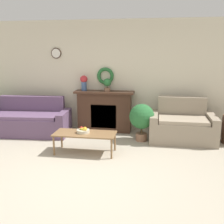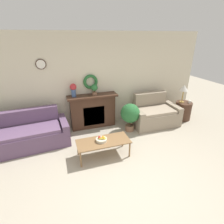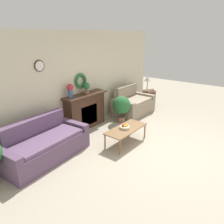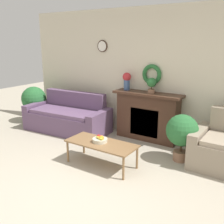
{
  "view_description": "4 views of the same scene",
  "coord_description": "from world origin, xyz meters",
  "px_view_note": "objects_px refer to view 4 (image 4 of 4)",
  "views": [
    {
      "loc": [
        1.04,
        -3.66,
        1.93
      ],
      "look_at": [
        0.2,
        1.63,
        0.71
      ],
      "focal_mm": 42.0,
      "sensor_mm": 36.0,
      "label": 1
    },
    {
      "loc": [
        -1.11,
        -2.17,
        2.58
      ],
      "look_at": [
        0.11,
        1.49,
        0.88
      ],
      "focal_mm": 28.0,
      "sensor_mm": 36.0,
      "label": 2
    },
    {
      "loc": [
        -4.33,
        -1.74,
        2.6
      ],
      "look_at": [
        -0.12,
        1.59,
        0.68
      ],
      "focal_mm": 35.0,
      "sensor_mm": 36.0,
      "label": 3
    },
    {
      "loc": [
        2.12,
        -2.23,
        2.05
      ],
      "look_at": [
        -0.22,
        1.35,
        0.87
      ],
      "focal_mm": 42.0,
      "sensor_mm": 36.0,
      "label": 4
    }
  ],
  "objects_px": {
    "coffee_table": "(101,145)",
    "fruit_bowl": "(100,139)",
    "couch_left": "(68,118)",
    "potted_plant_floor_by_couch": "(34,99)",
    "fireplace": "(147,116)",
    "potted_plant_on_mantel": "(152,84)",
    "vase_on_mantel_left": "(127,80)",
    "potted_plant_floor_by_loveseat": "(182,132)"
  },
  "relations": [
    {
      "from": "coffee_table",
      "to": "fruit_bowl",
      "type": "distance_m",
      "value": 0.09
    },
    {
      "from": "couch_left",
      "to": "coffee_table",
      "type": "xyz_separation_m",
      "value": [
        1.67,
        -1.02,
        0.06
      ]
    },
    {
      "from": "couch_left",
      "to": "coffee_table",
      "type": "height_order",
      "value": "couch_left"
    },
    {
      "from": "coffee_table",
      "to": "potted_plant_floor_by_couch",
      "type": "height_order",
      "value": "potted_plant_floor_by_couch"
    },
    {
      "from": "fireplace",
      "to": "potted_plant_on_mantel",
      "type": "xyz_separation_m",
      "value": [
        0.07,
        -0.01,
        0.68
      ]
    },
    {
      "from": "coffee_table",
      "to": "potted_plant_on_mantel",
      "type": "bearing_deg",
      "value": 83.28
    },
    {
      "from": "fruit_bowl",
      "to": "vase_on_mantel_left",
      "type": "height_order",
      "value": "vase_on_mantel_left"
    },
    {
      "from": "couch_left",
      "to": "vase_on_mantel_left",
      "type": "relative_size",
      "value": 5.41
    },
    {
      "from": "coffee_table",
      "to": "couch_left",
      "type": "bearing_deg",
      "value": 148.75
    },
    {
      "from": "fireplace",
      "to": "potted_plant_floor_by_loveseat",
      "type": "height_order",
      "value": "fireplace"
    },
    {
      "from": "fruit_bowl",
      "to": "fireplace",
      "type": "bearing_deg",
      "value": 84.76
    },
    {
      "from": "potted_plant_on_mantel",
      "to": "potted_plant_floor_by_loveseat",
      "type": "bearing_deg",
      "value": -34.19
    },
    {
      "from": "coffee_table",
      "to": "potted_plant_on_mantel",
      "type": "relative_size",
      "value": 3.85
    },
    {
      "from": "vase_on_mantel_left",
      "to": "potted_plant_floor_by_loveseat",
      "type": "bearing_deg",
      "value": -22.84
    },
    {
      "from": "potted_plant_floor_by_couch",
      "to": "potted_plant_floor_by_loveseat",
      "type": "relative_size",
      "value": 1.09
    },
    {
      "from": "coffee_table",
      "to": "potted_plant_on_mantel",
      "type": "xyz_separation_m",
      "value": [
        0.18,
        1.5,
        0.82
      ]
    },
    {
      "from": "vase_on_mantel_left",
      "to": "potted_plant_floor_by_couch",
      "type": "relative_size",
      "value": 0.41
    },
    {
      "from": "fireplace",
      "to": "fruit_bowl",
      "type": "xyz_separation_m",
      "value": [
        -0.14,
        -1.5,
        -0.06
      ]
    },
    {
      "from": "fireplace",
      "to": "couch_left",
      "type": "distance_m",
      "value": 1.86
    },
    {
      "from": "couch_left",
      "to": "potted_plant_floor_by_loveseat",
      "type": "xyz_separation_m",
      "value": [
        2.73,
        -0.11,
        0.22
      ]
    },
    {
      "from": "fruit_bowl",
      "to": "potted_plant_on_mantel",
      "type": "height_order",
      "value": "potted_plant_on_mantel"
    },
    {
      "from": "couch_left",
      "to": "vase_on_mantel_left",
      "type": "xyz_separation_m",
      "value": [
        1.27,
        0.5,
        0.92
      ]
    },
    {
      "from": "fireplace",
      "to": "vase_on_mantel_left",
      "type": "relative_size",
      "value": 3.9
    },
    {
      "from": "coffee_table",
      "to": "fruit_bowl",
      "type": "bearing_deg",
      "value": 159.05
    },
    {
      "from": "fireplace",
      "to": "fruit_bowl",
      "type": "distance_m",
      "value": 1.51
    },
    {
      "from": "fireplace",
      "to": "vase_on_mantel_left",
      "type": "bearing_deg",
      "value": 179.37
    },
    {
      "from": "coffee_table",
      "to": "potted_plant_on_mantel",
      "type": "height_order",
      "value": "potted_plant_on_mantel"
    },
    {
      "from": "fireplace",
      "to": "coffee_table",
      "type": "height_order",
      "value": "fireplace"
    },
    {
      "from": "fruit_bowl",
      "to": "potted_plant_floor_by_loveseat",
      "type": "xyz_separation_m",
      "value": [
        1.08,
        0.89,
        0.08
      ]
    },
    {
      "from": "coffee_table",
      "to": "potted_plant_floor_by_couch",
      "type": "relative_size",
      "value": 1.31
    },
    {
      "from": "couch_left",
      "to": "potted_plant_on_mantel",
      "type": "xyz_separation_m",
      "value": [
        1.85,
        0.48,
        0.89
      ]
    },
    {
      "from": "potted_plant_floor_by_loveseat",
      "to": "potted_plant_on_mantel",
      "type": "bearing_deg",
      "value": 145.81
    },
    {
      "from": "couch_left",
      "to": "vase_on_mantel_left",
      "type": "distance_m",
      "value": 1.64
    },
    {
      "from": "couch_left",
      "to": "fruit_bowl",
      "type": "bearing_deg",
      "value": -35.89
    },
    {
      "from": "vase_on_mantel_left",
      "to": "coffee_table",
      "type": "bearing_deg",
      "value": -74.98
    },
    {
      "from": "coffee_table",
      "to": "potted_plant_floor_by_loveseat",
      "type": "bearing_deg",
      "value": 40.65
    },
    {
      "from": "fruit_bowl",
      "to": "potted_plant_on_mantel",
      "type": "bearing_deg",
      "value": 82.02
    },
    {
      "from": "fireplace",
      "to": "couch_left",
      "type": "relative_size",
      "value": 0.72
    },
    {
      "from": "potted_plant_floor_by_couch",
      "to": "potted_plant_floor_by_loveseat",
      "type": "xyz_separation_m",
      "value": [
        3.92,
        -0.16,
        -0.05
      ]
    },
    {
      "from": "potted_plant_on_mantel",
      "to": "potted_plant_floor_by_couch",
      "type": "distance_m",
      "value": 3.13
    },
    {
      "from": "fruit_bowl",
      "to": "potted_plant_floor_by_couch",
      "type": "relative_size",
      "value": 0.28
    },
    {
      "from": "fireplace",
      "to": "potted_plant_floor_by_couch",
      "type": "relative_size",
      "value": 1.59
    }
  ]
}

